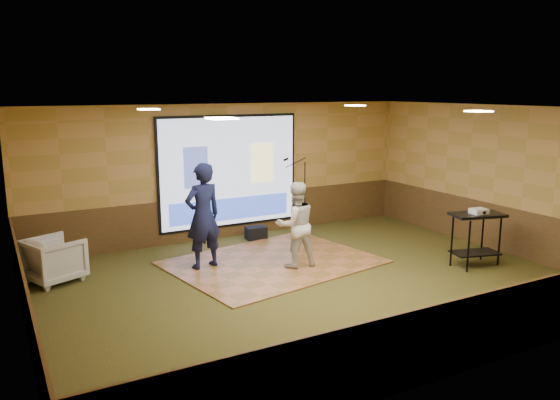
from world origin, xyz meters
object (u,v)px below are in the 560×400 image
duffel_bag (256,233)px  player_right (296,225)px  banquet_chair (54,260)px  player_left (203,216)px  av_table (477,229)px  projector_screen (230,173)px  projector (479,211)px  mic_stand (302,212)px  dance_floor (273,262)px

duffel_bag → player_right: bearing=-95.8°
banquet_chair → player_left: bearing=-125.6°
banquet_chair → duffel_bag: size_ratio=1.91×
av_table → projector_screen: bearing=128.1°
player_left → projector: (4.59, -2.33, 0.06)m
projector → player_right: bearing=159.9°
mic_stand → banquet_chair: bearing=173.8°
player_left → player_right: size_ratio=1.23×
projector → mic_stand: mic_stand is taller
av_table → duffel_bag: 4.69m
projector_screen → player_left: (-1.34, -1.85, -0.46)m
player_right → banquet_chair: size_ratio=1.86×
projector_screen → dance_floor: projector_screen is taller
projector_screen → av_table: bearing=-51.9°
player_left → av_table: (4.60, -2.30, -0.29)m
dance_floor → player_right: size_ratio=2.33×
av_table → banquet_chair: bearing=158.0°
mic_stand → duffel_bag: (-1.19, 0.03, -0.35)m
projector → mic_stand: (-1.65, 3.67, -0.58)m
dance_floor → mic_stand: bearing=45.3°
projector → mic_stand: bearing=121.0°
mic_stand → duffel_bag: 1.24m
player_left → duffel_bag: (1.75, 1.38, -0.87)m
av_table → duffel_bag: (-2.84, 3.68, -0.59)m
player_left → banquet_chair: bearing=-23.0°
player_right → banquet_chair: bearing=-11.9°
mic_stand → player_right: bearing=-137.7°
av_table → duffel_bag: size_ratio=2.25×
projector_screen → player_right: size_ratio=2.06×
projector_screen → player_left: 2.33m
dance_floor → player_left: 1.67m
projector → banquet_chair: (-7.14, 2.91, -0.68)m
projector → duffel_bag: size_ratio=0.64×
dance_floor → mic_stand: mic_stand is taller
dance_floor → av_table: size_ratio=3.66×
dance_floor → player_left: player_left is taller
dance_floor → mic_stand: (1.66, 1.67, 0.48)m
banquet_chair → projector: bearing=-134.8°
player_right → duffel_bag: player_right is taller
dance_floor → projector: size_ratio=12.97×
dance_floor → player_left: size_ratio=1.90×
projector_screen → mic_stand: bearing=-17.4°
player_left → mic_stand: 3.28m
projector → banquet_chair: bearing=164.6°
player_left → mic_stand: bearing=-165.5°
mic_stand → duffel_bag: size_ratio=3.96×
banquet_chair → dance_floor: bearing=-126.1°
projector_screen → duffel_bag: (0.41, -0.47, -1.33)m
player_left → mic_stand: player_left is taller
player_left → projector: player_left is taller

